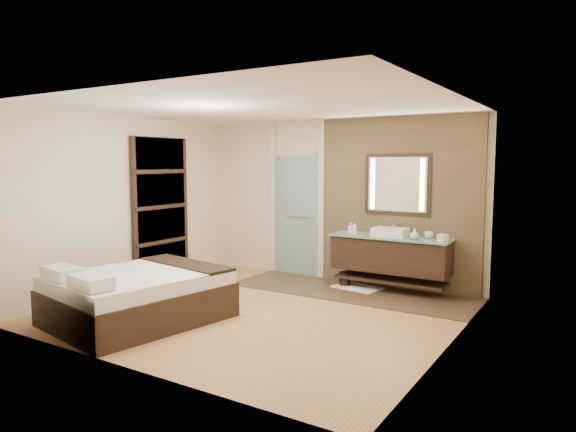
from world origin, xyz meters
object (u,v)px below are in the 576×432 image
Objects in this scene: bed at (138,296)px; waste_bin at (345,279)px; vanity at (390,255)px; mirror_unit at (397,184)px.

waste_bin is at bearing 74.71° from bed.
vanity reaches higher than bed.
bed reaches higher than waste_bin.
vanity is 1.75× the size of mirror_unit.
bed is 3.34m from waste_bin.
bed is 9.65× the size of waste_bin.
mirror_unit reaches higher than bed.
waste_bin is at bearing -174.70° from vanity.
vanity is 0.87m from waste_bin.
mirror_unit is at bearing 22.69° from waste_bin.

